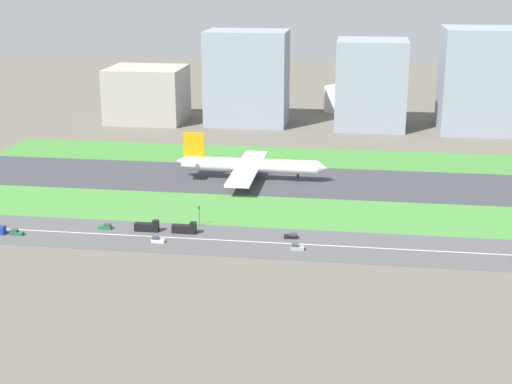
{
  "coord_description": "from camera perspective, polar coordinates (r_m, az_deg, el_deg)",
  "views": [
    {
      "loc": [
        33.2,
        -300.68,
        88.76
      ],
      "look_at": [
        -4.6,
        -36.5,
        6.0
      ],
      "focal_mm": 52.05,
      "sensor_mm": 36.0,
      "label": 1
    }
  ],
  "objects": [
    {
      "name": "truck_1",
      "position": [
        255.1,
        -5.48,
        -2.81
      ],
      "size": [
        8.4,
        2.5,
        4.0
      ],
      "color": "black",
      "rests_on": "highway"
    },
    {
      "name": "office_tower",
      "position": [
        419.69,
        8.83,
        8.2
      ],
      "size": [
        38.32,
        34.34,
        48.64
      ],
      "primitive_type": "cube",
      "color": "gray",
      "rests_on": "ground_plane"
    },
    {
      "name": "hangar_building",
      "position": [
        424.28,
        -0.69,
        8.77
      ],
      "size": [
        45.43,
        31.08,
        52.69
      ],
      "primitive_type": "cube",
      "color": "gray",
      "rests_on": "ground_plane"
    },
    {
      "name": "traffic_light",
      "position": [
        260.85,
        -4.39,
        -1.72
      ],
      "size": [
        0.36,
        0.5,
        7.2
      ],
      "color": "#4C4C51",
      "rests_on": "highway"
    },
    {
      "name": "grass_median_north",
      "position": [
        354.57,
        2.51,
        2.72
      ],
      "size": [
        280.0,
        36.0,
        0.1
      ],
      "primitive_type": "cube",
      "color": "#3D7A33",
      "rests_on": "ground_plane"
    },
    {
      "name": "car_6",
      "position": [
        240.1,
        3.15,
        -4.26
      ],
      "size": [
        4.4,
        1.8,
        2.0
      ],
      "rotation": [
        0.0,
        0.0,
        3.14
      ],
      "color": "#99999E",
      "rests_on": "highway"
    },
    {
      "name": "terminal_building",
      "position": [
        438.75,
        -8.36,
        7.45
      ],
      "size": [
        43.08,
        37.72,
        31.15
      ],
      "primitive_type": "cube",
      "color": "#9E998E",
      "rests_on": "ground_plane"
    },
    {
      "name": "runway",
      "position": [
        315.25,
        1.77,
        0.88
      ],
      "size": [
        280.0,
        46.0,
        0.1
      ],
      "primitive_type": "cube",
      "color": "#38383D",
      "rests_on": "ground_plane"
    },
    {
      "name": "car_3",
      "position": [
        249.62,
        2.73,
        -3.39
      ],
      "size": [
        4.4,
        1.8,
        2.0
      ],
      "color": "black",
      "rests_on": "highway"
    },
    {
      "name": "car_4",
      "position": [
        263.19,
        -11.47,
        -2.63
      ],
      "size": [
        4.4,
        1.8,
        2.0
      ],
      "color": "#19662D",
      "rests_on": "highway"
    },
    {
      "name": "highway",
      "position": [
        246.6,
        -0.14,
        -3.85
      ],
      "size": [
        280.0,
        28.0,
        0.1
      ],
      "primitive_type": "cube",
      "color": "#4C4C4F",
      "rests_on": "ground_plane"
    },
    {
      "name": "grass_median_south",
      "position": [
        276.42,
        0.81,
        -1.49
      ],
      "size": [
        280.0,
        36.0,
        0.1
      ],
      "primitive_type": "cube",
      "color": "#427F38",
      "rests_on": "ground_plane"
    },
    {
      "name": "truck_2",
      "position": [
        258.43,
        -8.34,
        -2.66
      ],
      "size": [
        8.4,
        2.5,
        4.0
      ],
      "color": "black",
      "rests_on": "highway"
    },
    {
      "name": "ground_plane",
      "position": [
        315.27,
        1.77,
        0.87
      ],
      "size": [
        800.0,
        800.0,
        0.0
      ],
      "primitive_type": "plane",
      "color": "#5B564C"
    },
    {
      "name": "car_2",
      "position": [
        265.28,
        -17.94,
        -2.98
      ],
      "size": [
        4.4,
        1.8,
        2.0
      ],
      "rotation": [
        0.0,
        0.0,
        3.14
      ],
      "color": "#19662D",
      "rests_on": "highway"
    },
    {
      "name": "car_0",
      "position": [
        248.02,
        -7.59,
        -3.67
      ],
      "size": [
        4.4,
        1.8,
        2.0
      ],
      "rotation": [
        0.0,
        0.0,
        3.14
      ],
      "color": "silver",
      "rests_on": "highway"
    },
    {
      "name": "fuel_tank_west",
      "position": [
        466.92,
        6.78,
        7.09
      ],
      "size": [
        24.7,
        24.7,
        15.1
      ],
      "primitive_type": "cylinder",
      "color": "silver",
      "rests_on": "ground_plane"
    },
    {
      "name": "cargo_warehouse",
      "position": [
        423.66,
        16.61,
        8.25
      ],
      "size": [
        38.44,
        38.96,
        55.64
      ],
      "primitive_type": "cube",
      "color": "gray",
      "rests_on": "ground_plane"
    },
    {
      "name": "highway_centerline",
      "position": [
        246.58,
        -0.14,
        -3.84
      ],
      "size": [
        266.0,
        0.5,
        0.01
      ],
      "primitive_type": "cube",
      "color": "silver",
      "rests_on": "highway"
    },
    {
      "name": "airliner",
      "position": [
        315.24,
        -0.6,
        2.05
      ],
      "size": [
        65.0,
        56.0,
        19.7
      ],
      "color": "white",
      "rests_on": "runway"
    }
  ]
}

